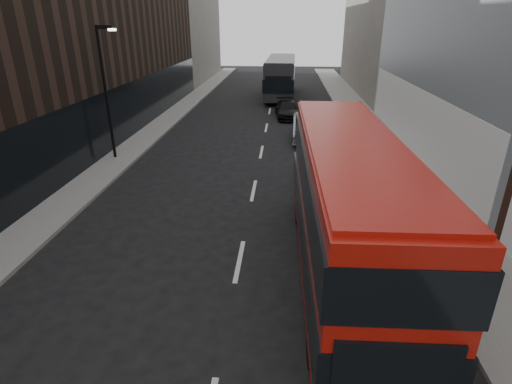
% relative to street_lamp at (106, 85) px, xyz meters
% --- Properties ---
extents(sidewalk_right, '(3.00, 80.00, 0.15)m').
position_rel_street_lamp_xyz_m(sidewalk_right, '(15.72, 7.00, -4.11)').
color(sidewalk_right, slate).
rests_on(sidewalk_right, ground).
extents(sidewalk_left, '(2.00, 80.00, 0.15)m').
position_rel_street_lamp_xyz_m(sidewalk_left, '(0.22, 7.00, -4.11)').
color(sidewalk_left, slate).
rests_on(sidewalk_left, ground).
extents(building_left_mid, '(5.00, 24.00, 14.00)m').
position_rel_street_lamp_xyz_m(building_left_mid, '(-3.28, 12.00, 2.82)').
color(building_left_mid, black).
rests_on(building_left_mid, ground).
extents(building_left_far, '(5.00, 20.00, 13.00)m').
position_rel_street_lamp_xyz_m(building_left_far, '(-3.28, 34.00, 2.32)').
color(building_left_far, '#625D56').
rests_on(building_left_far, ground).
extents(street_lamp, '(1.06, 0.22, 7.00)m').
position_rel_street_lamp_xyz_m(street_lamp, '(0.00, 0.00, 0.00)').
color(street_lamp, black).
rests_on(street_lamp, sidewalk_left).
extents(red_bus, '(2.82, 11.12, 4.46)m').
position_rel_street_lamp_xyz_m(red_bus, '(11.44, -10.64, -1.70)').
color(red_bus, '#9A1109').
rests_on(red_bus, ground).
extents(grey_bus, '(3.11, 12.16, 3.90)m').
position_rel_street_lamp_xyz_m(grey_bus, '(9.02, 21.39, -2.09)').
color(grey_bus, black).
rests_on(grey_bus, ground).
extents(car_a, '(1.91, 4.51, 1.52)m').
position_rel_street_lamp_xyz_m(car_a, '(11.31, -3.05, -3.42)').
color(car_a, black).
rests_on(car_a, ground).
extents(car_b, '(1.77, 4.84, 1.58)m').
position_rel_street_lamp_xyz_m(car_b, '(10.99, 5.06, -3.39)').
color(car_b, '#979A9F').
rests_on(car_b, ground).
extents(car_c, '(2.25, 4.67, 1.31)m').
position_rel_street_lamp_xyz_m(car_c, '(9.78, 11.59, -3.53)').
color(car_c, black).
rests_on(car_c, ground).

